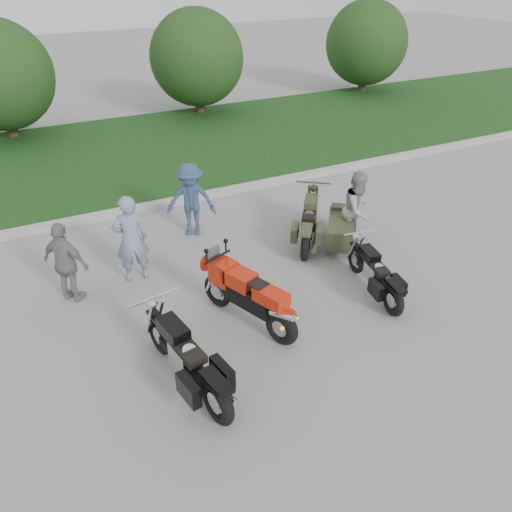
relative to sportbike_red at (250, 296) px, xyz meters
name	(u,v)px	position (x,y,z in m)	size (l,w,h in m)	color
ground	(262,347)	(-0.10, -0.66, -0.62)	(80.00, 80.00, 0.00)	gray
curb	(158,205)	(-0.10, 5.34, -0.55)	(60.00, 0.30, 0.15)	#ABA8A1
grass_strip	(121,155)	(-0.10, 9.49, -0.55)	(60.00, 8.00, 0.14)	#22511B
tree_mid_right	(197,58)	(3.90, 12.84, 1.57)	(3.60, 3.60, 4.00)	#3F2B1C
tree_far_right	(366,43)	(11.90, 12.84, 1.57)	(3.60, 3.60, 4.00)	#3F2B1C
sportbike_red	(250,296)	(0.00, 0.00, 0.00)	(0.99, 2.13, 1.06)	black
cruiser_left	(189,363)	(-1.46, -0.96, -0.13)	(0.70, 2.48, 0.96)	black
cruiser_right	(377,276)	(2.59, -0.24, -0.21)	(0.48, 2.07, 0.80)	black
cruiser_sidecar	(328,227)	(2.81, 1.81, -0.19)	(1.93, 2.22, 0.92)	black
person_stripe	(131,239)	(-1.46, 2.35, 0.30)	(0.67, 0.44, 1.85)	#7A87A6
person_grey	(358,210)	(3.38, 1.53, 0.25)	(0.85, 0.66, 1.75)	gray
person_denim	(191,200)	(0.24, 3.62, 0.26)	(1.13, 0.65, 1.75)	navy
person_back	(66,263)	(-2.72, 2.17, 0.20)	(0.96, 0.40, 1.64)	gray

